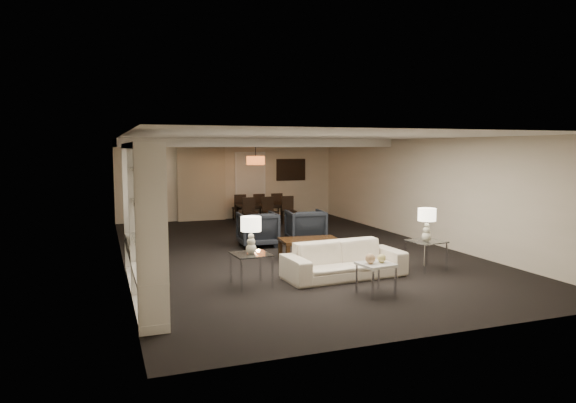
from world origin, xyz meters
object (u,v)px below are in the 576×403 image
at_px(sofa, 344,260).
at_px(table_lamp_right, 427,225).
at_px(vase_blue, 150,237).
at_px(side_table_left, 251,270).
at_px(chair_nl, 250,212).
at_px(chair_fr, 275,206).
at_px(television, 140,221).
at_px(dining_table, 263,213).
at_px(table_lamp_left, 251,235).
at_px(chair_fl, 239,207).
at_px(side_table_right, 426,255).
at_px(marble_table, 376,279).
at_px(armchair_right, 305,226).
at_px(floor_speaker, 149,245).
at_px(chair_fm, 257,207).
at_px(pendant_light, 256,160).
at_px(chair_nm, 270,211).
at_px(vase_amber, 144,194).
at_px(floor_lamp, 154,195).
at_px(coffee_table, 309,249).
at_px(chair_nr, 289,211).
at_px(armchair_left, 258,229).

xyz_separation_m(sofa, table_lamp_right, (1.70, 0.00, 0.54)).
distance_m(sofa, vase_blue, 3.78).
xyz_separation_m(side_table_left, chair_nl, (1.76, 6.20, 0.14)).
relative_size(sofa, chair_fr, 2.56).
bearing_deg(television, dining_table, -33.59).
height_order(table_lamp_left, chair_fr, table_lamp_left).
relative_size(sofa, chair_fl, 2.56).
height_order(side_table_right, table_lamp_right, table_lamp_right).
height_order(marble_table, chair_fr, chair_fr).
bearing_deg(side_table_left, sofa, 0.00).
bearing_deg(sofa, armchair_right, 75.95).
bearing_deg(floor_speaker, chair_nl, 58.42).
bearing_deg(side_table_left, dining_table, 71.01).
distance_m(television, chair_fm, 7.90).
height_order(armchair_right, vase_blue, vase_blue).
relative_size(pendant_light, chair_nm, 0.62).
relative_size(sofa, vase_amber, 13.42).
bearing_deg(floor_speaker, side_table_right, -13.00).
height_order(floor_speaker, chair_fm, floor_speaker).
distance_m(chair_fr, floor_lamp, 3.79).
relative_size(table_lamp_left, chair_nm, 0.73).
bearing_deg(chair_fr, sofa, 81.18).
bearing_deg(sofa, vase_blue, -162.11).
height_order(side_table_left, chair_nm, chair_nm).
distance_m(pendant_light, table_lamp_left, 6.44).
height_order(coffee_table, chair_fl, chair_fl).
relative_size(side_table_right, chair_nm, 0.70).
distance_m(armchair_right, table_lamp_left, 4.05).
height_order(television, chair_fl, television).
bearing_deg(pendant_light, chair_nl, 134.15).
height_order(coffee_table, chair_nm, chair_nm).
height_order(side_table_left, chair_fl, chair_fl).
distance_m(side_table_right, vase_blue, 5.37).
bearing_deg(chair_nr, chair_fm, 116.76).
relative_size(marble_table, floor_speaker, 0.45).
distance_m(sofa, chair_fr, 7.61).
height_order(vase_blue, chair_fl, vase_blue).
relative_size(vase_blue, chair_fr, 0.21).
distance_m(armchair_left, vase_blue, 5.50).
bearing_deg(chair_fl, floor_lamp, -4.86).
bearing_deg(side_table_left, vase_amber, -160.56).
bearing_deg(chair_fr, vase_blue, 62.85).
height_order(sofa, marble_table, sofa).
bearing_deg(side_table_left, chair_nl, 74.18).
bearing_deg(chair_nr, dining_table, 134.69).
xyz_separation_m(sofa, side_table_right, (1.70, 0.00, -0.04)).
distance_m(armchair_left, chair_nm, 3.16).
distance_m(sofa, chair_nr, 6.33).
distance_m(side_table_right, vase_amber, 5.34).
relative_size(chair_nl, chair_fl, 1.00).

